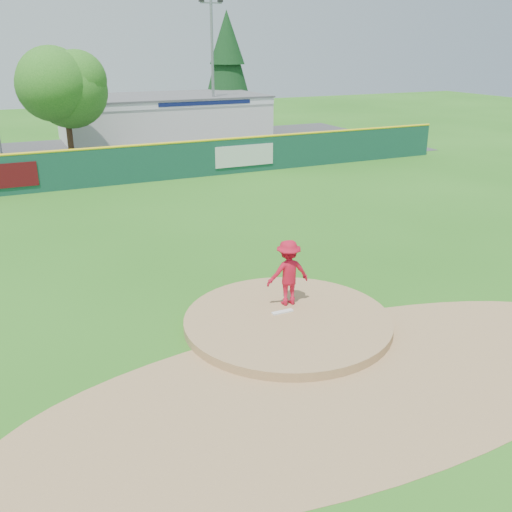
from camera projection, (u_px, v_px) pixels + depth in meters
name	position (u px, v px, depth m)	size (l,w,h in m)	color
ground	(287.00, 326.00, 15.17)	(120.00, 120.00, 0.00)	#286B19
pitchers_mound	(287.00, 326.00, 15.17)	(5.50, 5.50, 0.50)	#9E774C
pitching_rubber	(282.00, 312.00, 15.33)	(0.60, 0.15, 0.04)	white
infield_dirt_arc	(351.00, 382.00, 12.62)	(15.40, 15.40, 0.01)	#9E774C
parking_lot	(99.00, 155.00, 38.12)	(44.00, 16.00, 0.02)	#38383A
pitcher	(288.00, 273.00, 15.55)	(1.20, 0.69, 1.85)	red
van	(141.00, 158.00, 33.79)	(2.09, 4.54, 1.26)	silver
pool_building_grp	(164.00, 117.00, 44.14)	(15.20, 8.20, 3.31)	silver
fence_banners	(132.00, 165.00, 30.11)	(16.63, 0.04, 1.20)	#530B10
outfield_fence	(129.00, 163.00, 30.09)	(40.00, 0.14, 2.07)	#144234
deciduous_tree	(64.00, 88.00, 34.04)	(5.60, 5.60, 7.36)	#382314
conifer_tree	(227.00, 62.00, 48.94)	(4.40, 4.40, 9.50)	#382314
light_pole_right	(213.00, 65.00, 41.42)	(1.75, 0.25, 10.00)	gray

